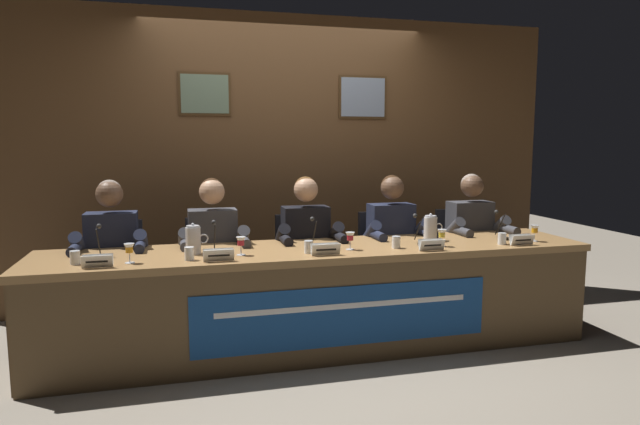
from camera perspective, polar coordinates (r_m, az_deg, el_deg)
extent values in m
plane|color=gray|center=(4.13, 0.00, -13.61)|extent=(12.00, 12.00, 0.00)
cube|color=brown|center=(5.09, -3.56, 5.33)|extent=(5.11, 0.12, 2.60)
cube|color=#4C3319|center=(4.95, -11.82, 11.90)|extent=(0.44, 0.02, 0.37)
cube|color=slate|center=(4.93, -11.81, 11.91)|extent=(0.40, 0.01, 0.33)
cube|color=#4C3319|center=(5.22, 4.43, 11.79)|extent=(0.46, 0.02, 0.39)
cube|color=#8C99AD|center=(5.21, 4.48, 11.79)|extent=(0.42, 0.01, 0.35)
cube|color=olive|center=(3.94, 0.00, -3.97)|extent=(3.91, 0.78, 0.05)
cube|color=brown|center=(3.68, 1.46, -10.65)|extent=(3.85, 0.04, 0.68)
cube|color=brown|center=(4.02, -27.76, -9.99)|extent=(0.08, 0.70, 0.68)
cube|color=brown|center=(4.85, 22.51, -6.80)|extent=(0.08, 0.70, 0.68)
cube|color=#19478C|center=(3.68, 2.64, -10.66)|extent=(2.00, 0.01, 0.40)
cube|color=white|center=(3.66, 2.67, -9.64)|extent=(1.70, 0.00, 0.04)
cylinder|color=black|center=(4.50, -20.21, -12.15)|extent=(0.44, 0.44, 0.02)
cylinder|color=black|center=(4.43, -20.33, -9.65)|extent=(0.05, 0.05, 0.39)
cube|color=#232328|center=(4.38, -20.46, -7.04)|extent=(0.44, 0.44, 0.03)
cube|color=#232328|center=(4.52, -20.33, -3.53)|extent=(0.40, 0.05, 0.44)
cylinder|color=black|center=(4.11, -22.23, -11.03)|extent=(0.10, 0.10, 0.44)
cylinder|color=black|center=(4.09, -19.41, -11.00)|extent=(0.10, 0.10, 0.44)
cylinder|color=black|center=(4.18, -22.14, -6.87)|extent=(0.13, 0.34, 0.13)
cylinder|color=black|center=(4.16, -19.40, -6.81)|extent=(0.13, 0.34, 0.13)
cube|color=#1E2338|center=(4.29, -20.68, -3.18)|extent=(0.36, 0.20, 0.48)
sphere|color=brown|center=(4.22, -20.94, 1.79)|extent=(0.19, 0.19, 0.19)
sphere|color=gray|center=(4.23, -20.93, 2.01)|extent=(0.17, 0.17, 0.17)
cylinder|color=#1E2338|center=(4.21, -23.68, -3.23)|extent=(0.09, 0.30, 0.25)
cylinder|color=#1E2338|center=(4.17, -17.96, -3.08)|extent=(0.09, 0.30, 0.25)
cylinder|color=#1E2338|center=(4.06, -24.04, -3.49)|extent=(0.07, 0.24, 0.07)
cylinder|color=#1E2338|center=(4.01, -18.10, -3.34)|extent=(0.07, 0.24, 0.07)
cube|color=white|center=(3.54, -22.07, -4.73)|extent=(0.18, 0.03, 0.08)
cube|color=white|center=(3.57, -22.00, -4.62)|extent=(0.18, 0.03, 0.08)
cube|color=black|center=(3.54, -22.07, -4.74)|extent=(0.12, 0.01, 0.01)
cylinder|color=white|center=(3.62, -19.06, -4.94)|extent=(0.06, 0.06, 0.00)
cylinder|color=white|center=(3.62, -19.07, -4.49)|extent=(0.01, 0.01, 0.05)
cone|color=white|center=(3.60, -19.11, -3.55)|extent=(0.06, 0.06, 0.06)
cylinder|color=orange|center=(3.61, -19.11, -3.66)|extent=(0.04, 0.04, 0.04)
cylinder|color=silver|center=(3.70, -23.98, -4.28)|extent=(0.06, 0.06, 0.08)
cylinder|color=silver|center=(3.71, -23.97, -4.54)|extent=(0.05, 0.05, 0.05)
cylinder|color=black|center=(3.78, -21.98, -4.45)|extent=(0.06, 0.06, 0.02)
cylinder|color=black|center=(3.82, -21.93, -2.79)|extent=(0.01, 0.13, 0.18)
sphere|color=#2D2D2D|center=(3.87, -21.88, -1.31)|extent=(0.03, 0.03, 0.03)
cylinder|color=black|center=(4.48, -10.79, -11.90)|extent=(0.44, 0.44, 0.02)
cylinder|color=black|center=(4.42, -10.86, -9.38)|extent=(0.05, 0.05, 0.39)
cube|color=#232328|center=(4.36, -10.93, -6.76)|extent=(0.44, 0.44, 0.03)
cube|color=#232328|center=(4.51, -11.16, -3.25)|extent=(0.40, 0.05, 0.44)
cylinder|color=black|center=(4.08, -11.96, -10.80)|extent=(0.10, 0.10, 0.44)
cylinder|color=black|center=(4.09, -9.11, -10.67)|extent=(0.10, 0.10, 0.44)
cylinder|color=black|center=(4.15, -12.16, -6.60)|extent=(0.13, 0.34, 0.13)
cylinder|color=black|center=(4.16, -9.39, -6.50)|extent=(0.13, 0.34, 0.13)
cube|color=#38383D|center=(4.27, -11.00, -2.88)|extent=(0.36, 0.20, 0.48)
sphere|color=tan|center=(4.20, -11.11, 2.11)|extent=(0.19, 0.19, 0.19)
sphere|color=#331E0F|center=(4.21, -11.13, 2.34)|extent=(0.17, 0.17, 0.17)
cylinder|color=#38383D|center=(4.16, -13.81, -2.95)|extent=(0.09, 0.30, 0.25)
cylinder|color=#38383D|center=(4.18, -8.05, -2.75)|extent=(0.09, 0.30, 0.25)
cylinder|color=#38383D|center=(4.00, -13.78, -3.20)|extent=(0.07, 0.24, 0.07)
cylinder|color=#38383D|center=(4.02, -7.79, -2.99)|extent=(0.07, 0.24, 0.07)
cube|color=white|center=(3.51, -10.41, -4.40)|extent=(0.19, 0.03, 0.08)
cube|color=white|center=(3.55, -10.45, -4.29)|extent=(0.19, 0.03, 0.08)
cube|color=black|center=(3.51, -10.41, -4.41)|extent=(0.13, 0.01, 0.01)
cylinder|color=white|center=(3.70, -8.16, -4.37)|extent=(0.06, 0.06, 0.00)
cylinder|color=white|center=(3.69, -8.17, -3.92)|extent=(0.01, 0.01, 0.05)
cone|color=white|center=(3.68, -8.19, -3.00)|extent=(0.06, 0.06, 0.06)
cylinder|color=#B21E2D|center=(3.68, -8.19, -3.10)|extent=(0.04, 0.04, 0.04)
cylinder|color=silver|center=(3.60, -13.36, -4.16)|extent=(0.06, 0.06, 0.08)
cylinder|color=silver|center=(3.60, -13.35, -4.42)|extent=(0.05, 0.05, 0.05)
cylinder|color=black|center=(3.74, -10.73, -4.16)|extent=(0.06, 0.06, 0.02)
cylinder|color=black|center=(3.78, -10.83, -2.49)|extent=(0.01, 0.13, 0.18)
sphere|color=#2D2D2D|center=(3.83, -10.92, -1.00)|extent=(0.03, 0.03, 0.03)
cylinder|color=black|center=(4.58, -1.57, -11.35)|extent=(0.44, 0.44, 0.02)
cylinder|color=black|center=(4.51, -1.57, -8.88)|extent=(0.05, 0.05, 0.39)
cube|color=#232328|center=(4.46, -1.58, -6.31)|extent=(0.44, 0.44, 0.03)
cube|color=#232328|center=(4.60, -2.15, -2.89)|extent=(0.40, 0.05, 0.44)
cylinder|color=black|center=(4.16, -1.84, -10.24)|extent=(0.10, 0.10, 0.44)
cylinder|color=black|center=(4.21, 0.86, -10.04)|extent=(0.10, 0.10, 0.44)
cylinder|color=black|center=(4.23, -2.30, -6.15)|extent=(0.13, 0.34, 0.13)
cylinder|color=black|center=(4.28, 0.33, -6.00)|extent=(0.13, 0.34, 0.13)
cube|color=black|center=(4.37, -1.51, -2.51)|extent=(0.36, 0.20, 0.48)
sphere|color=tan|center=(4.30, -1.47, 2.37)|extent=(0.19, 0.19, 0.19)
sphere|color=#593819|center=(4.31, -1.51, 2.59)|extent=(0.17, 0.17, 0.17)
cylinder|color=black|center=(4.23, -3.98, -2.59)|extent=(0.09, 0.30, 0.25)
cylinder|color=black|center=(4.32, 1.50, -2.35)|extent=(0.09, 0.30, 0.25)
cylinder|color=black|center=(4.07, -3.57, -2.82)|extent=(0.07, 0.24, 0.07)
cylinder|color=black|center=(4.17, 2.11, -2.57)|extent=(0.07, 0.24, 0.07)
cube|color=white|center=(3.64, 0.64, -3.86)|extent=(0.19, 0.03, 0.08)
cube|color=white|center=(3.67, 0.50, -3.76)|extent=(0.19, 0.03, 0.08)
cube|color=black|center=(3.64, 0.66, -3.87)|extent=(0.14, 0.01, 0.01)
cylinder|color=white|center=(3.85, 3.13, -3.83)|extent=(0.06, 0.06, 0.00)
cylinder|color=white|center=(3.84, 3.13, -3.40)|extent=(0.01, 0.01, 0.05)
cone|color=white|center=(3.83, 3.14, -2.52)|extent=(0.06, 0.06, 0.06)
cylinder|color=#B21E2D|center=(3.83, 3.14, -2.62)|extent=(0.04, 0.04, 0.04)
cylinder|color=silver|center=(3.72, -1.19, -3.57)|extent=(0.06, 0.06, 0.08)
cylinder|color=silver|center=(3.73, -1.18, -3.83)|extent=(0.05, 0.05, 0.05)
cylinder|color=black|center=(3.84, -0.36, -3.74)|extent=(0.06, 0.06, 0.02)
cylinder|color=black|center=(3.88, -0.59, -2.11)|extent=(0.01, 0.13, 0.18)
sphere|color=#2D2D2D|center=(3.93, -0.81, -0.67)|extent=(0.03, 0.03, 0.03)
cylinder|color=black|center=(4.78, 7.04, -10.57)|extent=(0.44, 0.44, 0.02)
cylinder|color=black|center=(4.72, 7.08, -8.20)|extent=(0.05, 0.05, 0.39)
cube|color=#232328|center=(4.67, 7.12, -5.74)|extent=(0.44, 0.44, 0.03)
cube|color=#232328|center=(4.81, 6.28, -2.49)|extent=(0.40, 0.05, 0.44)
cylinder|color=black|center=(4.37, 7.55, -9.44)|extent=(0.10, 0.10, 0.44)
cylinder|color=black|center=(4.45, 9.97, -9.19)|extent=(0.10, 0.10, 0.44)
cylinder|color=black|center=(4.44, 6.88, -5.57)|extent=(0.13, 0.34, 0.13)
cylinder|color=black|center=(4.51, 9.25, -5.39)|extent=(0.13, 0.34, 0.13)
cube|color=#1E2338|center=(4.58, 7.32, -2.10)|extent=(0.36, 0.20, 0.48)
sphere|color=brown|center=(4.52, 7.49, 2.55)|extent=(0.19, 0.19, 0.19)
sphere|color=#331E0F|center=(4.53, 7.42, 2.76)|extent=(0.17, 0.17, 0.17)
cylinder|color=#1E2338|center=(4.41, 5.27, -2.17)|extent=(0.09, 0.30, 0.25)
cylinder|color=#1E2338|center=(4.57, 10.23, -1.93)|extent=(0.09, 0.30, 0.25)
cylinder|color=#1E2338|center=(4.26, 6.00, -2.38)|extent=(0.07, 0.24, 0.07)
cylinder|color=#1E2338|center=(4.43, 11.10, -2.12)|extent=(0.07, 0.24, 0.07)
cube|color=white|center=(3.87, 11.55, -3.34)|extent=(0.18, 0.03, 0.08)
cube|color=white|center=(3.90, 11.34, -3.25)|extent=(0.18, 0.03, 0.08)
cube|color=black|center=(3.87, 11.57, -3.35)|extent=(0.13, 0.01, 0.01)
cylinder|color=white|center=(4.06, 12.44, -3.41)|extent=(0.06, 0.06, 0.00)
cylinder|color=white|center=(4.05, 12.45, -3.00)|extent=(0.01, 0.01, 0.05)
cone|color=white|center=(4.04, 12.48, -2.17)|extent=(0.06, 0.06, 0.06)
cylinder|color=yellow|center=(4.04, 12.48, -2.26)|extent=(0.04, 0.04, 0.04)
cylinder|color=silver|center=(3.93, 7.87, -3.05)|extent=(0.06, 0.06, 0.08)
cylinder|color=silver|center=(3.94, 7.87, -3.30)|extent=(0.05, 0.05, 0.05)
cylinder|color=black|center=(4.08, 10.47, -3.20)|extent=(0.06, 0.06, 0.02)
cylinder|color=black|center=(4.12, 10.13, -1.68)|extent=(0.01, 0.13, 0.18)
sphere|color=#2D2D2D|center=(4.16, 9.80, -0.32)|extent=(0.03, 0.03, 0.03)
cylinder|color=black|center=(5.08, 14.74, -9.68)|extent=(0.44, 0.44, 0.02)
cylinder|color=black|center=(5.02, 14.81, -7.43)|extent=(0.05, 0.05, 0.39)
cube|color=#232328|center=(4.98, 14.89, -5.11)|extent=(0.44, 0.44, 0.03)
cube|color=#232328|center=(5.10, 13.88, -2.08)|extent=(0.40, 0.05, 0.44)
cylinder|color=black|center=(4.68, 15.85, -8.52)|extent=(0.10, 0.10, 0.44)
cylinder|color=black|center=(4.78, 17.94, -8.26)|extent=(0.10, 0.10, 0.44)
cylinder|color=black|center=(4.74, 15.05, -4.92)|extent=(0.13, 0.34, 0.13)
cylinder|color=black|center=(4.84, 17.11, -4.74)|extent=(0.13, 0.34, 0.13)
cube|color=#38383D|center=(4.89, 15.18, -1.70)|extent=(0.36, 0.20, 0.48)
sphere|color=brown|center=(4.83, 15.45, 2.66)|extent=(0.19, 0.19, 0.19)
sphere|color=gray|center=(4.85, 15.37, 2.85)|extent=(0.17, 0.17, 0.17)
cylinder|color=#38383D|center=(4.70, 13.57, -1.76)|extent=(0.09, 0.30, 0.25)
cylinder|color=#38383D|center=(4.92, 17.89, -1.52)|extent=(0.09, 0.30, 0.25)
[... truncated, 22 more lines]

